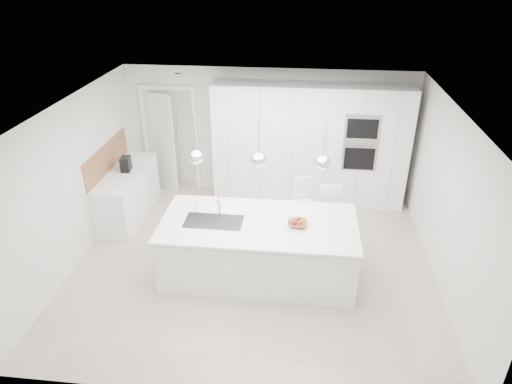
# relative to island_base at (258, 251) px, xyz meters

# --- Properties ---
(floor) EXTENTS (5.50, 5.50, 0.00)m
(floor) POSITION_rel_island_base_xyz_m (-0.10, 0.30, -0.43)
(floor) COLOR #C1AF9C
(floor) RESTS_ON ground
(wall_back) EXTENTS (5.50, 0.00, 5.50)m
(wall_back) POSITION_rel_island_base_xyz_m (-0.10, 2.80, 0.82)
(wall_back) COLOR silver
(wall_back) RESTS_ON ground
(wall_left) EXTENTS (0.00, 5.00, 5.00)m
(wall_left) POSITION_rel_island_base_xyz_m (-2.85, 0.30, 0.82)
(wall_left) COLOR silver
(wall_left) RESTS_ON ground
(ceiling) EXTENTS (5.50, 5.50, 0.00)m
(ceiling) POSITION_rel_island_base_xyz_m (-0.10, 0.30, 2.07)
(ceiling) COLOR white
(ceiling) RESTS_ON wall_back
(tall_cabinets) EXTENTS (3.60, 0.60, 2.30)m
(tall_cabinets) POSITION_rel_island_base_xyz_m (0.70, 2.50, 0.72)
(tall_cabinets) COLOR white
(tall_cabinets) RESTS_ON floor
(oven_stack) EXTENTS (0.62, 0.04, 1.05)m
(oven_stack) POSITION_rel_island_base_xyz_m (1.60, 2.19, 0.92)
(oven_stack) COLOR #A5A5A8
(oven_stack) RESTS_ON tall_cabinets
(doorway_frame) EXTENTS (1.11, 0.08, 2.13)m
(doorway_frame) POSITION_rel_island_base_xyz_m (-2.05, 2.77, 0.59)
(doorway_frame) COLOR white
(doorway_frame) RESTS_ON floor
(hallway_door) EXTENTS (0.76, 0.38, 2.00)m
(hallway_door) POSITION_rel_island_base_xyz_m (-2.30, 2.72, 0.57)
(hallway_door) COLOR white
(hallway_door) RESTS_ON floor
(radiator) EXTENTS (0.32, 0.04, 1.40)m
(radiator) POSITION_rel_island_base_xyz_m (-1.73, 2.76, 0.42)
(radiator) COLOR white
(radiator) RESTS_ON floor
(left_base_cabinets) EXTENTS (0.60, 1.80, 0.86)m
(left_base_cabinets) POSITION_rel_island_base_xyz_m (-2.55, 1.50, 0.00)
(left_base_cabinets) COLOR white
(left_base_cabinets) RESTS_ON floor
(left_worktop) EXTENTS (0.62, 1.82, 0.04)m
(left_worktop) POSITION_rel_island_base_xyz_m (-2.55, 1.50, 0.45)
(left_worktop) COLOR white
(left_worktop) RESTS_ON left_base_cabinets
(oak_backsplash) EXTENTS (0.02, 1.80, 0.50)m
(oak_backsplash) POSITION_rel_island_base_xyz_m (-2.84, 1.50, 0.72)
(oak_backsplash) COLOR #9D653D
(oak_backsplash) RESTS_ON wall_left
(island_base) EXTENTS (2.80, 1.20, 0.86)m
(island_base) POSITION_rel_island_base_xyz_m (0.00, 0.00, 0.00)
(island_base) COLOR white
(island_base) RESTS_ON floor
(island_worktop) EXTENTS (2.84, 1.40, 0.04)m
(island_worktop) POSITION_rel_island_base_xyz_m (0.00, 0.05, 0.45)
(island_worktop) COLOR white
(island_worktop) RESTS_ON island_base
(island_sink) EXTENTS (0.84, 0.44, 0.18)m
(island_sink) POSITION_rel_island_base_xyz_m (-0.65, -0.00, 0.39)
(island_sink) COLOR #3F3F42
(island_sink) RESTS_ON island_worktop
(island_tap) EXTENTS (0.02, 0.02, 0.30)m
(island_tap) POSITION_rel_island_base_xyz_m (-0.60, 0.20, 0.62)
(island_tap) COLOR white
(island_tap) RESTS_ON island_worktop
(pendant_left) EXTENTS (0.20, 0.20, 0.20)m
(pendant_left) POSITION_rel_island_base_xyz_m (-0.85, -0.00, 1.47)
(pendant_left) COLOR white
(pendant_left) RESTS_ON ceiling
(pendant_mid) EXTENTS (0.20, 0.20, 0.20)m
(pendant_mid) POSITION_rel_island_base_xyz_m (-0.00, -0.00, 1.47)
(pendant_mid) COLOR white
(pendant_mid) RESTS_ON ceiling
(pendant_right) EXTENTS (0.20, 0.20, 0.20)m
(pendant_right) POSITION_rel_island_base_xyz_m (0.85, -0.00, 1.47)
(pendant_right) COLOR white
(pendant_right) RESTS_ON ceiling
(fruit_bowl) EXTENTS (0.30, 0.30, 0.07)m
(fruit_bowl) POSITION_rel_island_base_xyz_m (0.56, 0.02, 0.50)
(fruit_bowl) COLOR #9D653D
(fruit_bowl) RESTS_ON island_worktop
(espresso_machine) EXTENTS (0.18, 0.26, 0.26)m
(espresso_machine) POSITION_rel_island_base_xyz_m (-2.53, 1.55, 0.60)
(espresso_machine) COLOR black
(espresso_machine) RESTS_ON left_worktop
(bar_stool_left) EXTENTS (0.49, 0.59, 1.12)m
(bar_stool_left) POSITION_rel_island_base_xyz_m (0.61, 1.00, 0.13)
(bar_stool_left) COLOR white
(bar_stool_left) RESTS_ON floor
(bar_stool_right) EXTENTS (0.41, 0.54, 1.10)m
(bar_stool_right) POSITION_rel_island_base_xyz_m (1.05, 0.79, 0.12)
(bar_stool_right) COLOR white
(bar_stool_right) RESTS_ON floor
(apple_a) EXTENTS (0.08, 0.08, 0.08)m
(apple_a) POSITION_rel_island_base_xyz_m (0.58, 0.07, 0.54)
(apple_a) COLOR #A80F25
(apple_a) RESTS_ON fruit_bowl
(apple_b) EXTENTS (0.08, 0.08, 0.08)m
(apple_b) POSITION_rel_island_base_xyz_m (0.52, -0.02, 0.54)
(apple_b) COLOR #A80F25
(apple_b) RESTS_ON fruit_bowl
(banana_bunch) EXTENTS (0.22, 0.16, 0.19)m
(banana_bunch) POSITION_rel_island_base_xyz_m (0.54, 0.00, 0.58)
(banana_bunch) COLOR gold
(banana_bunch) RESTS_ON fruit_bowl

